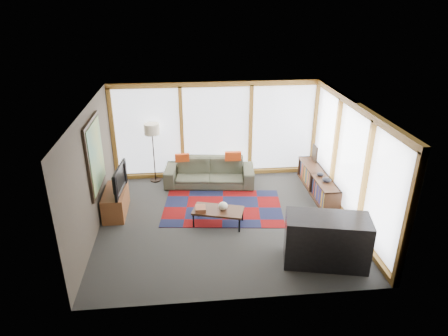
{
  "coord_description": "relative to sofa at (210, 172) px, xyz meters",
  "views": [
    {
      "loc": [
        -0.8,
        -7.62,
        4.68
      ],
      "look_at": [
        0.0,
        0.4,
        1.1
      ],
      "focal_mm": 32.0,
      "sensor_mm": 36.0,
      "label": 1
    }
  ],
  "objects": [
    {
      "name": "vase",
      "position": [
        0.16,
        -2.01,
        0.11
      ],
      "size": [
        0.23,
        0.23,
        0.18
      ],
      "primitive_type": "ellipsoid",
      "rotation": [
        0.0,
        0.0,
        0.14
      ],
      "color": "beige",
      "rests_on": "coffee_table"
    },
    {
      "name": "pillow_left",
      "position": [
        -0.7,
        0.02,
        0.44
      ],
      "size": [
        0.37,
        0.14,
        0.2
      ],
      "primitive_type": "cube",
      "rotation": [
        0.0,
        0.0,
        0.08
      ],
      "color": "#AF3810",
      "rests_on": "sofa"
    },
    {
      "name": "bowl_b",
      "position": [
        2.65,
        -0.94,
        0.26
      ],
      "size": [
        0.2,
        0.2,
        0.09
      ],
      "primitive_type": "ellipsoid",
      "rotation": [
        0.0,
        0.0,
        0.17
      ],
      "color": "black",
      "rests_on": "bookshelf"
    },
    {
      "name": "ground",
      "position": [
        0.23,
        -1.87,
        -0.34
      ],
      "size": [
        5.5,
        5.5,
        0.0
      ],
      "primitive_type": "plane",
      "color": "#2A2927",
      "rests_on": "ground"
    },
    {
      "name": "bar_counter",
      "position": [
        1.92,
        -3.54,
        0.14
      ],
      "size": [
        1.63,
        1.02,
        0.96
      ],
      "primitive_type": "cube",
      "rotation": [
        0.0,
        0.0,
        -0.22
      ],
      "color": "black",
      "rests_on": "ground"
    },
    {
      "name": "room_envelope",
      "position": [
        0.73,
        -1.31,
        1.2
      ],
      "size": [
        5.52,
        5.02,
        2.62
      ],
      "color": "#41372F",
      "rests_on": "ground"
    },
    {
      "name": "television",
      "position": [
        -2.17,
        -1.33,
        0.53
      ],
      "size": [
        0.22,
        1.05,
        0.6
      ],
      "primitive_type": "imported",
      "rotation": [
        0.0,
        0.0,
        1.49
      ],
      "color": "black",
      "rests_on": "tv_console"
    },
    {
      "name": "bowl_a",
      "position": [
        2.7,
        -1.28,
        0.27
      ],
      "size": [
        0.26,
        0.26,
        0.11
      ],
      "primitive_type": "ellipsoid",
      "rotation": [
        0.0,
        0.0,
        0.23
      ],
      "color": "black",
      "rests_on": "bookshelf"
    },
    {
      "name": "bookshelf",
      "position": [
        2.66,
        -0.78,
        -0.06
      ],
      "size": [
        0.4,
        2.2,
        0.55
      ],
      "primitive_type": null,
      "color": "black",
      "rests_on": "ground"
    },
    {
      "name": "pillow_right",
      "position": [
        0.61,
        -0.04,
        0.45
      ],
      "size": [
        0.42,
        0.14,
        0.23
      ],
      "primitive_type": "cube",
      "rotation": [
        0.0,
        0.0,
        -0.04
      ],
      "color": "#AF3810",
      "rests_on": "sofa"
    },
    {
      "name": "book_stack",
      "position": [
        -0.33,
        -2.01,
        0.07
      ],
      "size": [
        0.22,
        0.27,
        0.09
      ],
      "primitive_type": "cube",
      "rotation": [
        0.0,
        0.0,
        -0.0
      ],
      "color": "brown",
      "rests_on": "coffee_table"
    },
    {
      "name": "sofa",
      "position": [
        0.0,
        0.0,
        0.0
      ],
      "size": [
        2.4,
        1.16,
        0.67
      ],
      "primitive_type": "imported",
      "rotation": [
        0.0,
        0.0,
        -0.11
      ],
      "color": "#393E2D",
      "rests_on": "ground"
    },
    {
      "name": "shelf_picture",
      "position": [
        2.79,
        -0.01,
        0.43
      ],
      "size": [
        0.04,
        0.33,
        0.43
      ],
      "primitive_type": "cube",
      "rotation": [
        0.0,
        0.0,
        0.01
      ],
      "color": "black",
      "rests_on": "bookshelf"
    },
    {
      "name": "coffee_table",
      "position": [
        0.05,
        -2.01,
        -0.16
      ],
      "size": [
        1.18,
        0.82,
        0.36
      ],
      "primitive_type": null,
      "rotation": [
        0.0,
        0.0,
        -0.28
      ],
      "color": "black",
      "rests_on": "ground"
    },
    {
      "name": "tv_console",
      "position": [
        -2.23,
        -1.28,
        -0.06
      ],
      "size": [
        0.47,
        1.13,
        0.56
      ],
      "primitive_type": "cube",
      "color": "brown",
      "rests_on": "ground"
    },
    {
      "name": "rug",
      "position": [
        0.22,
        -1.3,
        -0.33
      ],
      "size": [
        2.93,
        2.06,
        0.01
      ],
      "primitive_type": "cube",
      "rotation": [
        0.0,
        0.0,
        -0.11
      ],
      "color": "#650A0A",
      "rests_on": "ground"
    },
    {
      "name": "floor_lamp",
      "position": [
        -1.44,
        0.36,
        0.46
      ],
      "size": [
        0.4,
        0.4,
        1.6
      ],
      "primitive_type": null,
      "color": "black",
      "rests_on": "ground"
    }
  ]
}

